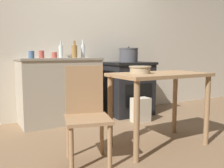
{
  "coord_description": "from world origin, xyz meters",
  "views": [
    {
      "loc": [
        -1.57,
        -2.22,
        0.99
      ],
      "look_at": [
        0.0,
        0.56,
        0.61
      ],
      "focal_mm": 40.0,
      "sensor_mm": 36.0,
      "label": 1
    }
  ],
  "objects_px": {
    "mixing_bowl_large": "(140,69)",
    "bottle_left": "(61,51)",
    "chair": "(86,111)",
    "cup_center_right": "(54,55)",
    "cup_center_left": "(41,54)",
    "bottle_mid_left": "(83,51)",
    "stove": "(128,88)",
    "cup_center": "(31,55)",
    "work_table": "(159,86)",
    "stock_pot": "(129,55)",
    "flour_sack": "(141,110)",
    "bottle_far_left": "(75,51)"
  },
  "relations": [
    {
      "from": "mixing_bowl_large",
      "to": "cup_center",
      "type": "height_order",
      "value": "cup_center"
    },
    {
      "from": "mixing_bowl_large",
      "to": "bottle_mid_left",
      "type": "height_order",
      "value": "bottle_mid_left"
    },
    {
      "from": "stock_pot",
      "to": "bottle_left",
      "type": "relative_size",
      "value": 1.27
    },
    {
      "from": "cup_center_right",
      "to": "mixing_bowl_large",
      "type": "bearing_deg",
      "value": -69.91
    },
    {
      "from": "mixing_bowl_large",
      "to": "cup_center_right",
      "type": "xyz_separation_m",
      "value": [
        -0.5,
        1.36,
        0.14
      ]
    },
    {
      "from": "mixing_bowl_large",
      "to": "cup_center_right",
      "type": "height_order",
      "value": "cup_center_right"
    },
    {
      "from": "stove",
      "to": "bottle_far_left",
      "type": "relative_size",
      "value": 3.38
    },
    {
      "from": "work_table",
      "to": "bottle_mid_left",
      "type": "relative_size",
      "value": 3.78
    },
    {
      "from": "work_table",
      "to": "stock_pot",
      "type": "relative_size",
      "value": 3.24
    },
    {
      "from": "flour_sack",
      "to": "stove",
      "type": "bearing_deg",
      "value": 78.41
    },
    {
      "from": "stock_pot",
      "to": "mixing_bowl_large",
      "type": "bearing_deg",
      "value": -118.78
    },
    {
      "from": "stove",
      "to": "cup_center_left",
      "type": "bearing_deg",
      "value": -179.52
    },
    {
      "from": "bottle_left",
      "to": "cup_center",
      "type": "height_order",
      "value": "bottle_left"
    },
    {
      "from": "stove",
      "to": "chair",
      "type": "distance_m",
      "value": 1.91
    },
    {
      "from": "bottle_mid_left",
      "to": "stove",
      "type": "bearing_deg",
      "value": -14.24
    },
    {
      "from": "flour_sack",
      "to": "cup_center",
      "type": "height_order",
      "value": "cup_center"
    },
    {
      "from": "stove",
      "to": "cup_center_left",
      "type": "distance_m",
      "value": 1.52
    },
    {
      "from": "work_table",
      "to": "stock_pot",
      "type": "distance_m",
      "value": 1.54
    },
    {
      "from": "mixing_bowl_large",
      "to": "stove",
      "type": "bearing_deg",
      "value": 61.74
    },
    {
      "from": "chair",
      "to": "bottle_far_left",
      "type": "height_order",
      "value": "bottle_far_left"
    },
    {
      "from": "stock_pot",
      "to": "bottle_far_left",
      "type": "height_order",
      "value": "bottle_far_left"
    },
    {
      "from": "stock_pot",
      "to": "bottle_left",
      "type": "height_order",
      "value": "bottle_left"
    },
    {
      "from": "work_table",
      "to": "flour_sack",
      "type": "relative_size",
      "value": 2.9
    },
    {
      "from": "chair",
      "to": "mixing_bowl_large",
      "type": "relative_size",
      "value": 3.8
    },
    {
      "from": "cup_center_left",
      "to": "bottle_mid_left",
      "type": "bearing_deg",
      "value": 15.66
    },
    {
      "from": "work_table",
      "to": "flour_sack",
      "type": "height_order",
      "value": "work_table"
    },
    {
      "from": "mixing_bowl_large",
      "to": "bottle_left",
      "type": "bearing_deg",
      "value": 101.97
    },
    {
      "from": "work_table",
      "to": "flour_sack",
      "type": "xyz_separation_m",
      "value": [
        0.39,
        0.87,
        -0.48
      ]
    },
    {
      "from": "stove",
      "to": "cup_center",
      "type": "xyz_separation_m",
      "value": [
        -1.57,
        -0.16,
        0.55
      ]
    },
    {
      "from": "flour_sack",
      "to": "cup_center_right",
      "type": "xyz_separation_m",
      "value": [
        -1.12,
        0.53,
        0.8
      ]
    },
    {
      "from": "cup_center_left",
      "to": "cup_center_right",
      "type": "relative_size",
      "value": 1.25
    },
    {
      "from": "cup_center_left",
      "to": "cup_center",
      "type": "bearing_deg",
      "value": -137.68
    },
    {
      "from": "bottle_left",
      "to": "stock_pot",
      "type": "bearing_deg",
      "value": -10.61
    },
    {
      "from": "chair",
      "to": "cup_center_right",
      "type": "height_order",
      "value": "cup_center_right"
    },
    {
      "from": "chair",
      "to": "bottle_left",
      "type": "distance_m",
      "value": 1.71
    },
    {
      "from": "bottle_far_left",
      "to": "mixing_bowl_large",
      "type": "bearing_deg",
      "value": -83.94
    },
    {
      "from": "bottle_far_left",
      "to": "stove",
      "type": "bearing_deg",
      "value": -7.63
    },
    {
      "from": "stove",
      "to": "bottle_mid_left",
      "type": "relative_size",
      "value": 3.17
    },
    {
      "from": "bottle_far_left",
      "to": "bottle_left",
      "type": "height_order",
      "value": "bottle_far_left"
    },
    {
      "from": "chair",
      "to": "bottle_left",
      "type": "xyz_separation_m",
      "value": [
        0.28,
        1.58,
        0.57
      ]
    },
    {
      "from": "stock_pot",
      "to": "cup_center_right",
      "type": "distance_m",
      "value": 1.25
    },
    {
      "from": "work_table",
      "to": "flour_sack",
      "type": "bearing_deg",
      "value": 65.75
    },
    {
      "from": "stove",
      "to": "flour_sack",
      "type": "xyz_separation_m",
      "value": [
        -0.11,
        -0.52,
        -0.26
      ]
    },
    {
      "from": "work_table",
      "to": "chair",
      "type": "distance_m",
      "value": 0.86
    },
    {
      "from": "flour_sack",
      "to": "bottle_left",
      "type": "bearing_deg",
      "value": 141.96
    },
    {
      "from": "bottle_mid_left",
      "to": "cup_center_right",
      "type": "distance_m",
      "value": 0.54
    },
    {
      "from": "stove",
      "to": "mixing_bowl_large",
      "type": "xyz_separation_m",
      "value": [
        -0.73,
        -1.35,
        0.4
      ]
    },
    {
      "from": "stock_pot",
      "to": "bottle_mid_left",
      "type": "xyz_separation_m",
      "value": [
        -0.74,
        0.16,
        0.06
      ]
    },
    {
      "from": "bottle_far_left",
      "to": "bottle_mid_left",
      "type": "bearing_deg",
      "value": 21.42
    },
    {
      "from": "bottle_mid_left",
      "to": "cup_center_left",
      "type": "distance_m",
      "value": 0.72
    }
  ]
}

